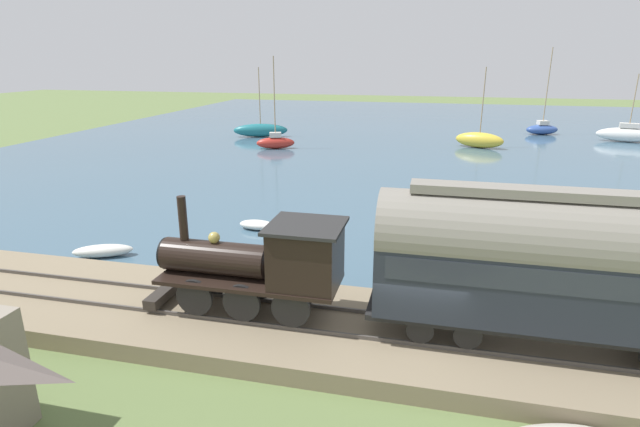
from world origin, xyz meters
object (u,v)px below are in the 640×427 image
Objects in this scene: rowboat_mid_harbor at (468,241)px; passenger_coach at (563,263)px; steam_locomotive at (266,261)px; sailboat_blue at (542,129)px; sailboat_yellow at (479,140)px; sailboat_red at (276,142)px; rowboat_off_pier at (103,251)px; sailboat_teal at (261,130)px; rowboat_near_shore at (258,225)px; rowboat_far_out at (292,266)px; sailboat_white at (628,134)px.

passenger_coach is at bearing 176.85° from rowboat_mid_harbor.
steam_locomotive is 48.84m from sailboat_blue.
sailboat_yellow is 26.93m from rowboat_mid_harbor.
steam_locomotive is at bearing 146.76° from sailboat_blue.
sailboat_red is 3.20× the size of rowboat_off_pier.
sailboat_red is (-6.46, -3.79, -0.07)m from sailboat_teal.
steam_locomotive is 0.83× the size of sailboat_yellow.
steam_locomotive is 0.61× the size of passenger_coach.
rowboat_mid_harbor is at bearing -87.68° from rowboat_near_shore.
steam_locomotive is 5.23m from rowboat_far_out.
sailboat_blue is 3.54× the size of rowboat_off_pier.
sailboat_yellow is 12.61m from sailboat_blue.
rowboat_far_out is at bearing 144.06° from sailboat_blue.
sailboat_blue is at bearing -33.71° from rowboat_far_out.
sailboat_teal is 2.59× the size of rowboat_mid_harbor.
sailboat_white is at bearing -36.54° from rowboat_near_shore.
sailboat_white is 44.87m from rowboat_far_out.
rowboat_far_out is at bearing -175.52° from sailboat_teal.
sailboat_blue reaches higher than sailboat_white.
sailboat_red is 2.99× the size of rowboat_mid_harbor.
rowboat_off_pier is (-4.91, 15.33, 0.04)m from rowboat_mid_harbor.
rowboat_near_shore is at bearing 138.03° from sailboat_blue.
rowboat_far_out is at bearing 107.40° from rowboat_mid_harbor.
sailboat_yellow is 0.89× the size of sailboat_red.
steam_locomotive is 2.21× the size of rowboat_mid_harbor.
sailboat_red is (30.93, 18.10, -2.45)m from passenger_coach.
passenger_coach is at bearing -125.06° from rowboat_near_shore.
passenger_coach is 1.52× the size of sailboat_white.
rowboat_mid_harbor is 8.28m from rowboat_far_out.
steam_locomotive is 32.53m from sailboat_red.
rowboat_far_out is (-32.70, -13.08, -0.56)m from sailboat_teal.
sailboat_teal is 7.49m from sailboat_red.
sailboat_white is at bearing -19.52° from passenger_coach.
sailboat_yellow is at bearing -95.47° from sailboat_red.
sailboat_white is at bearing -28.66° from steam_locomotive.
sailboat_blue reaches higher than rowboat_far_out.
rowboat_mid_harbor is at bearing -35.55° from steam_locomotive.
rowboat_far_out is at bearing -142.59° from rowboat_near_shore.
rowboat_far_out is at bearing 179.13° from sailboat_red.
sailboat_yellow is 19.15m from sailboat_red.
sailboat_teal is at bearing -15.51° from rowboat_off_pier.
rowboat_off_pier is at bearing 152.14° from sailboat_white.
steam_locomotive is 10.01m from rowboat_off_pier.
rowboat_mid_harbor is at bearing 165.38° from sailboat_white.
rowboat_off_pier is at bearing 161.80° from sailboat_red.
sailboat_red reaches higher than passenger_coach.
passenger_coach is (0.00, -8.20, 0.73)m from steam_locomotive.
passenger_coach is 1.40× the size of sailboat_teal.
sailboat_white reaches higher than rowboat_far_out.
sailboat_red is at bearing -21.55° from rowboat_off_pier.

